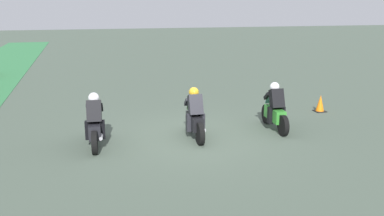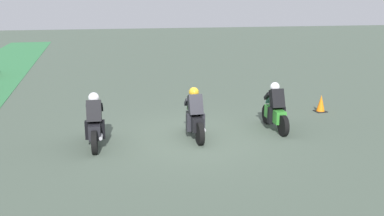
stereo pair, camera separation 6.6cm
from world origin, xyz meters
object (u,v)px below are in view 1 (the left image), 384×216
object	(u,v)px
rider_lane_b	(195,117)
rider_lane_a	(275,110)
traffic_cone	(320,104)
rider_lane_c	(95,124)

from	to	relation	value
rider_lane_b	rider_lane_a	bearing A→B (deg)	-84.50
rider_lane_a	rider_lane_b	xyz separation A→B (m)	(-0.13, 2.69, 0.00)
traffic_cone	rider_lane_b	bearing A→B (deg)	107.90
rider_lane_c	traffic_cone	size ratio (longest dim) A/B	3.26
rider_lane_c	rider_lane_a	bearing A→B (deg)	-84.12
rider_lane_a	rider_lane_c	size ratio (longest dim) A/B	1.00
rider_lane_b	rider_lane_c	size ratio (longest dim) A/B	1.00
rider_lane_b	rider_lane_c	bearing A→B (deg)	92.65
rider_lane_c	traffic_cone	distance (m)	8.43
rider_lane_a	rider_lane_c	bearing A→B (deg)	96.10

